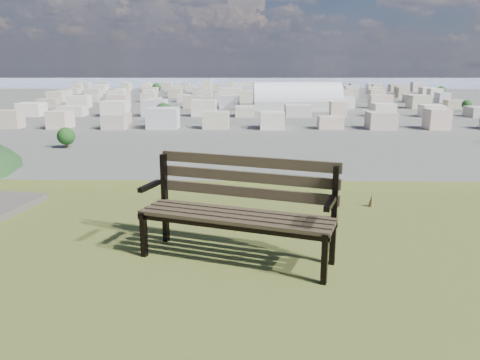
{
  "coord_description": "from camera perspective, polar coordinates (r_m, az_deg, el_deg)",
  "views": [
    {
      "loc": [
        0.78,
        -2.74,
        26.81
      ],
      "look_at": [
        0.66,
        3.41,
        25.3
      ],
      "focal_mm": 35.0,
      "sensor_mm": 36.0,
      "label": 1
    }
  ],
  "objects": [
    {
      "name": "far_hills",
      "position": [
        1407.02,
        -1.42,
        13.78
      ],
      "size": [
        2050.0,
        340.0,
        60.0
      ],
      "color": "#8E94B0",
      "rests_on": "ground"
    },
    {
      "name": "bay_water",
      "position": [
        903.14,
        1.11,
        12.13
      ],
      "size": [
        2400.0,
        700.0,
        0.12
      ],
      "primitive_type": "cube",
      "color": "#96A8BF",
      "rests_on": "ground"
    },
    {
      "name": "city_blocks",
      "position": [
        397.87,
        1.04,
        10.47
      ],
      "size": [
        395.0,
        361.0,
        7.0
      ],
      "color": "beige",
      "rests_on": "ground"
    },
    {
      "name": "arena",
      "position": [
        292.03,
        6.92,
        9.5
      ],
      "size": [
        53.22,
        23.75,
        22.2
      ],
      "rotation": [
        0.0,
        0.0,
        0.03
      ],
      "color": "#B9B9B4",
      "rests_on": "ground"
    },
    {
      "name": "city_trees",
      "position": [
        323.63,
        -3.74,
        9.91
      ],
      "size": [
        406.52,
        387.2,
        9.98
      ],
      "color": "#372A1B",
      "rests_on": "ground"
    },
    {
      "name": "grass_tufts",
      "position": [
        3.08,
        -11.92,
        -19.99
      ],
      "size": [
        12.49,
        7.38,
        0.28
      ],
      "color": "brown",
      "rests_on": "hilltop_mesa"
    },
    {
      "name": "park_bench",
      "position": [
        4.44,
        -0.05,
        -2.86
      ],
      "size": [
        1.91,
        1.14,
        0.96
      ],
      "rotation": [
        0.0,
        0.0,
        -0.33
      ],
      "color": "#3F3524",
      "rests_on": "hilltop_mesa"
    }
  ]
}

